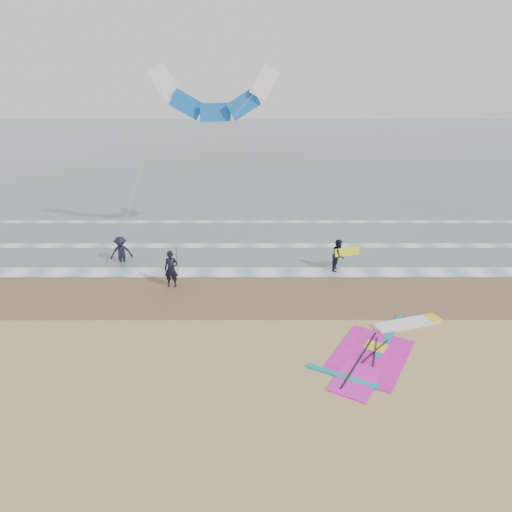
{
  "coord_description": "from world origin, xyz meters",
  "views": [
    {
      "loc": [
        -0.6,
        -12.65,
        9.33
      ],
      "look_at": [
        -0.59,
        5.0,
        2.2
      ],
      "focal_mm": 32.0,
      "sensor_mm": 36.0,
      "label": 1
    }
  ],
  "objects_px": {
    "windsurf_rig": "(382,347)",
    "person_walking": "(338,255)",
    "surf_kite": "(215,98)",
    "person_wading": "(121,247)",
    "person_standing": "(171,269)"
  },
  "relations": [
    {
      "from": "windsurf_rig",
      "to": "person_walking",
      "type": "distance_m",
      "value": 7.06
    },
    {
      "from": "windsurf_rig",
      "to": "surf_kite",
      "type": "relative_size",
      "value": 0.67
    },
    {
      "from": "windsurf_rig",
      "to": "person_walking",
      "type": "xyz_separation_m",
      "value": [
        -0.48,
        7.0,
        0.79
      ]
    },
    {
      "from": "person_wading",
      "to": "surf_kite",
      "type": "height_order",
      "value": "surf_kite"
    },
    {
      "from": "person_standing",
      "to": "person_walking",
      "type": "relative_size",
      "value": 1.07
    },
    {
      "from": "surf_kite",
      "to": "person_wading",
      "type": "bearing_deg",
      "value": -155.9
    },
    {
      "from": "windsurf_rig",
      "to": "person_walking",
      "type": "height_order",
      "value": "person_walking"
    },
    {
      "from": "windsurf_rig",
      "to": "surf_kite",
      "type": "distance_m",
      "value": 14.66
    },
    {
      "from": "windsurf_rig",
      "to": "person_wading",
      "type": "bearing_deg",
      "value": 145.54
    },
    {
      "from": "person_wading",
      "to": "surf_kite",
      "type": "bearing_deg",
      "value": 13.6
    },
    {
      "from": "surf_kite",
      "to": "person_walking",
      "type": "bearing_deg",
      "value": -27.3
    },
    {
      "from": "person_standing",
      "to": "person_walking",
      "type": "bearing_deg",
      "value": 15.44
    },
    {
      "from": "person_wading",
      "to": "surf_kite",
      "type": "xyz_separation_m",
      "value": [
        4.95,
        2.22,
        7.23
      ]
    },
    {
      "from": "person_standing",
      "to": "person_walking",
      "type": "height_order",
      "value": "person_standing"
    },
    {
      "from": "person_standing",
      "to": "surf_kite",
      "type": "height_order",
      "value": "surf_kite"
    }
  ]
}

